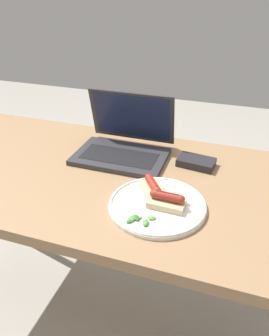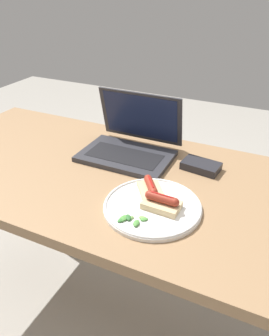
{
  "view_description": "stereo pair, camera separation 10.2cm",
  "coord_description": "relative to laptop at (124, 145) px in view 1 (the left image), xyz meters",
  "views": [
    {
      "loc": [
        0.42,
        -0.86,
        1.33
      ],
      "look_at": [
        0.14,
        -0.03,
        0.81
      ],
      "focal_mm": 35.0,
      "sensor_mm": 36.0,
      "label": 1
    },
    {
      "loc": [
        0.51,
        -0.83,
        1.33
      ],
      "look_at": [
        0.14,
        -0.03,
        0.81
      ],
      "focal_mm": 35.0,
      "sensor_mm": 36.0,
      "label": 2
    }
  ],
  "objects": [
    {
      "name": "ground_plane",
      "position": [
        -0.04,
        -0.15,
        -0.79
      ],
      "size": [
        6.0,
        6.0,
        0.0
      ],
      "primitive_type": "plane",
      "color": "#9E998E"
    },
    {
      "name": "desk",
      "position": [
        -0.04,
        -0.15,
        -0.1
      ],
      "size": [
        1.44,
        0.7,
        0.75
      ],
      "color": "#93704C",
      "rests_on": "ground_plane"
    },
    {
      "name": "laptop",
      "position": [
        0.0,
        0.0,
        0.0
      ],
      "size": [
        0.33,
        0.26,
        0.22
      ],
      "color": "#2D2D33",
      "rests_on": "desk"
    },
    {
      "name": "plate",
      "position": [
        0.2,
        -0.27,
        -0.03
      ],
      "size": [
        0.28,
        0.28,
        0.02
      ],
      "color": "white",
      "rests_on": "desk"
    },
    {
      "name": "sausage_toast_left",
      "position": [
        0.17,
        -0.21,
        -0.01
      ],
      "size": [
        0.11,
        0.12,
        0.04
      ],
      "rotation": [
        0.0,
        0.0,
        5.34
      ],
      "color": "#D6B784",
      "rests_on": "plate"
    },
    {
      "name": "sausage_toast_middle",
      "position": [
        0.23,
        -0.27,
        -0.01
      ],
      "size": [
        0.11,
        0.07,
        0.05
      ],
      "rotation": [
        0.0,
        0.0,
        6.25
      ],
      "color": "#D6B784",
      "rests_on": "plate"
    },
    {
      "name": "salad_pile",
      "position": [
        0.17,
        -0.36,
        -0.03
      ],
      "size": [
        0.08,
        0.06,
        0.01
      ],
      "color": "#387A33",
      "rests_on": "plate"
    },
    {
      "name": "external_drive",
      "position": [
        0.27,
        0.0,
        -0.03
      ],
      "size": [
        0.14,
        0.09,
        0.03
      ],
      "rotation": [
        0.0,
        0.0,
        -0.12
      ],
      "color": "#232328",
      "rests_on": "desk"
    }
  ]
}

